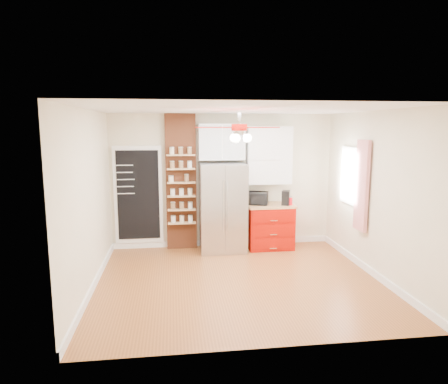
{
  "coord_description": "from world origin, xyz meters",
  "views": [
    {
      "loc": [
        -1.01,
        -6.01,
        2.43
      ],
      "look_at": [
        -0.12,
        0.9,
        1.3
      ],
      "focal_mm": 32.0,
      "sensor_mm": 36.0,
      "label": 1
    }
  ],
  "objects": [
    {
      "name": "wall_left",
      "position": [
        -2.25,
        0.0,
        1.35
      ],
      "size": [
        0.02,
        4.0,
        2.7
      ],
      "primitive_type": "cube",
      "color": "beige",
      "rests_on": "floor"
    },
    {
      "name": "red_cabinet",
      "position": [
        0.92,
        1.68,
        0.45
      ],
      "size": [
        0.94,
        0.64,
        0.9
      ],
      "color": "#9E0B02",
      "rests_on": "floor"
    },
    {
      "name": "upper_glass_cabinet",
      "position": [
        -0.05,
        1.82,
        2.15
      ],
      "size": [
        0.9,
        0.35,
        0.7
      ],
      "primitive_type": "cube",
      "color": "white",
      "rests_on": "wall_back"
    },
    {
      "name": "fridge",
      "position": [
        -0.05,
        1.63,
        0.88
      ],
      "size": [
        0.9,
        0.7,
        1.75
      ],
      "primitive_type": "cube",
      "color": "#A3A3A7",
      "rests_on": "floor"
    },
    {
      "name": "window",
      "position": [
        2.23,
        0.9,
        1.55
      ],
      "size": [
        0.04,
        0.75,
        1.05
      ],
      "primitive_type": "cube",
      "color": "white",
      "rests_on": "wall_right"
    },
    {
      "name": "pantry_jar_oats",
      "position": [
        -1.05,
        1.78,
        1.43
      ],
      "size": [
        0.1,
        0.1,
        0.12
      ],
      "primitive_type": "cylinder",
      "rotation": [
        0.0,
        0.0,
        0.04
      ],
      "color": "beige",
      "rests_on": "brick_pillar"
    },
    {
      "name": "curtain",
      "position": [
        2.18,
        0.35,
        1.45
      ],
      "size": [
        0.06,
        0.4,
        1.55
      ],
      "primitive_type": "cube",
      "color": "red",
      "rests_on": "wall_right"
    },
    {
      "name": "floor",
      "position": [
        0.0,
        0.0,
        0.0
      ],
      "size": [
        4.5,
        4.5,
        0.0
      ],
      "primitive_type": "plane",
      "color": "brown",
      "rests_on": "ground"
    },
    {
      "name": "wall_right",
      "position": [
        2.25,
        0.0,
        1.35
      ],
      "size": [
        0.02,
        4.0,
        2.7
      ],
      "primitive_type": "cube",
      "color": "beige",
      "rests_on": "floor"
    },
    {
      "name": "upper_shelf_unit",
      "position": [
        0.92,
        1.85,
        1.88
      ],
      "size": [
        0.9,
        0.3,
        1.15
      ],
      "primitive_type": "cube",
      "color": "white",
      "rests_on": "wall_back"
    },
    {
      "name": "ceiling",
      "position": [
        0.0,
        0.0,
        2.7
      ],
      "size": [
        4.5,
        4.5,
        0.0
      ],
      "primitive_type": "plane",
      "color": "white",
      "rests_on": "wall_back"
    },
    {
      "name": "toaster_oven",
      "position": [
        0.64,
        1.71,
        1.03
      ],
      "size": [
        0.53,
        0.43,
        0.25
      ],
      "primitive_type": "imported",
      "rotation": [
        0.0,
        0.0,
        -0.32
      ],
      "color": "black",
      "rests_on": "red_cabinet"
    },
    {
      "name": "canister_left",
      "position": [
        1.29,
        1.57,
        0.98
      ],
      "size": [
        0.12,
        0.12,
        0.16
      ],
      "primitive_type": "cylinder",
      "rotation": [
        0.0,
        0.0,
        0.14
      ],
      "color": "red",
      "rests_on": "red_cabinet"
    },
    {
      "name": "chalkboard",
      "position": [
        -1.7,
        1.96,
        1.1
      ],
      "size": [
        0.95,
        0.05,
        1.95
      ],
      "color": "white",
      "rests_on": "wall_back"
    },
    {
      "name": "wall_back",
      "position": [
        0.0,
        2.0,
        1.35
      ],
      "size": [
        4.5,
        0.02,
        2.7
      ],
      "primitive_type": "cube",
      "color": "beige",
      "rests_on": "floor"
    },
    {
      "name": "brick_pillar",
      "position": [
        -0.85,
        1.92,
        1.35
      ],
      "size": [
        0.6,
        0.16,
        2.7
      ],
      "primitive_type": "cube",
      "color": "brown",
      "rests_on": "floor"
    },
    {
      "name": "ceiling_fan",
      "position": [
        0.0,
        0.0,
        2.42
      ],
      "size": [
        1.4,
        1.4,
        0.44
      ],
      "color": "silver",
      "rests_on": "ceiling"
    },
    {
      "name": "pantry_jar_beans",
      "position": [
        -0.74,
        1.79,
        1.44
      ],
      "size": [
        0.11,
        0.11,
        0.14
      ],
      "primitive_type": "cylinder",
      "rotation": [
        0.0,
        0.0,
        0.28
      ],
      "color": "brown",
      "rests_on": "brick_pillar"
    },
    {
      "name": "wall_front",
      "position": [
        0.0,
        -2.0,
        1.35
      ],
      "size": [
        4.5,
        0.02,
        2.7
      ],
      "primitive_type": "cube",
      "color": "beige",
      "rests_on": "floor"
    },
    {
      "name": "canister_right",
      "position": [
        1.29,
        1.67,
        0.96
      ],
      "size": [
        0.11,
        0.11,
        0.13
      ],
      "primitive_type": "cylinder",
      "rotation": [
        0.0,
        0.0,
        0.05
      ],
      "color": "#A91609",
      "rests_on": "red_cabinet"
    },
    {
      "name": "coffee_maker",
      "position": [
        1.22,
        1.59,
        1.04
      ],
      "size": [
        0.22,
        0.26,
        0.29
      ],
      "primitive_type": "cube",
      "rotation": [
        0.0,
        0.0,
        -0.4
      ],
      "color": "black",
      "rests_on": "red_cabinet"
    }
  ]
}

